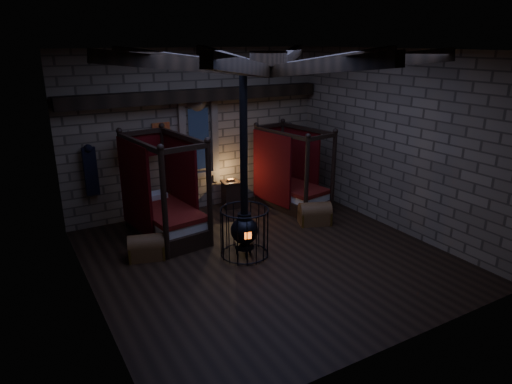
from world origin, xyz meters
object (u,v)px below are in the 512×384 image
bed_right (291,188)px  stove (244,228)px  trunk_left (146,248)px  bed_left (165,212)px  trunk_right (315,214)px

bed_right → stove: (-2.55, -2.04, 0.10)m
stove → trunk_left: bearing=167.7°
bed_left → bed_right: bearing=-4.6°
bed_left → bed_right: size_ratio=1.08×
stove → bed_right: bearing=52.2°
trunk_right → bed_left: bearing=-177.7°
bed_left → bed_right: bed_left is taller
trunk_left → stove: (1.85, -0.90, 0.39)m
bed_right → trunk_left: bearing=-174.9°
bed_left → trunk_left: (-0.76, -0.97, -0.34)m
trunk_left → stove: 2.10m
bed_right → trunk_left: bed_right is taller
bed_left → trunk_left: 1.28m
bed_left → trunk_left: bed_left is taller
trunk_right → bed_right: bearing=103.4°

